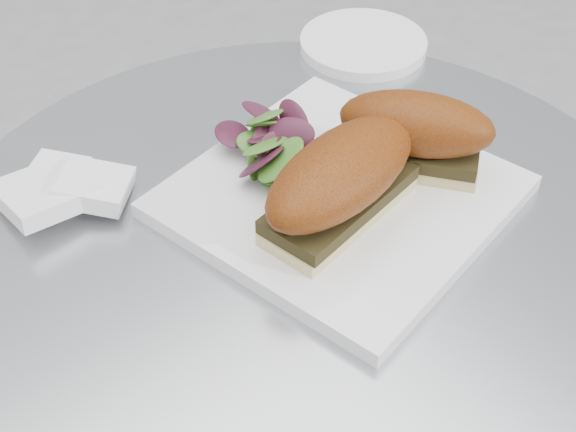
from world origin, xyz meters
The scene contains 7 objects.
table centered at (0.00, 0.00, 0.49)m, with size 0.70×0.70×0.73m.
plate centered at (0.06, 0.02, 0.74)m, with size 0.28×0.28×0.02m, color white.
sandwich_left centered at (0.04, -0.01, 0.79)m, with size 0.19×0.11×0.08m.
sandwich_right centered at (0.14, 0.00, 0.79)m, with size 0.14×0.16×0.08m.
salad centered at (0.03, 0.10, 0.77)m, with size 0.11×0.11×0.05m, color #4B832B, non-canonical shape.
napkin centered at (-0.14, 0.18, 0.74)m, with size 0.11×0.11×0.02m, color white, non-canonical shape.
saucer centered at (0.27, 0.21, 0.74)m, with size 0.15×0.15×0.01m, color white.
Camera 1 is at (-0.34, -0.39, 1.24)m, focal length 50.00 mm.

